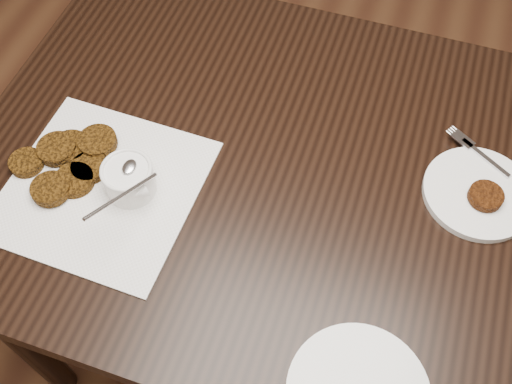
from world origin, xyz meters
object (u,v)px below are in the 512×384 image
Objects in this scene: table at (314,275)px; napkin at (103,188)px; sauce_ramekin at (125,168)px; plate_with_patty at (479,191)px.

table is 4.09× the size of napkin.
napkin is 2.63× the size of sauce_ramekin.
table is 0.46m from plate_with_patty.
sauce_ramekin is at bearing 16.17° from napkin.
plate_with_patty reaches higher than table.
plate_with_patty is (0.23, 0.05, 0.39)m from table.
napkin is 0.08m from sauce_ramekin.
napkin is 1.71× the size of plate_with_patty.
table is 0.54m from napkin.
sauce_ramekin is at bearing -162.45° from plate_with_patty.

